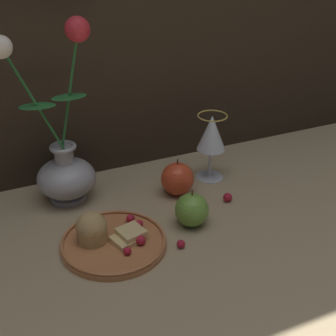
% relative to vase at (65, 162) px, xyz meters
% --- Properties ---
extents(ground_plane, '(2.40, 2.40, 0.00)m').
position_rel_vase_xyz_m(ground_plane, '(0.13, -0.14, -0.09)').
color(ground_plane, '#9E8966').
rests_on(ground_plane, ground).
extents(vase, '(0.18, 0.12, 0.38)m').
position_rel_vase_xyz_m(vase, '(0.00, 0.00, 0.00)').
color(vase, '#A3A3A8').
rests_on(vase, ground_plane).
extents(plate_with_pastries, '(0.20, 0.20, 0.07)m').
position_rel_vase_xyz_m(plate_with_pastries, '(0.03, -0.19, -0.07)').
color(plate_with_pastries, '#B77042').
rests_on(plate_with_pastries, ground_plane).
extents(wine_glass, '(0.07, 0.07, 0.16)m').
position_rel_vase_xyz_m(wine_glass, '(0.32, -0.04, 0.02)').
color(wine_glass, silver).
rests_on(wine_glass, ground_plane).
extents(apple_beside_vase, '(0.07, 0.07, 0.08)m').
position_rel_vase_xyz_m(apple_beside_vase, '(0.20, -0.19, -0.06)').
color(apple_beside_vase, '#669938').
rests_on(apple_beside_vase, ground_plane).
extents(apple_near_glass, '(0.07, 0.07, 0.08)m').
position_rel_vase_xyz_m(apple_near_glass, '(0.22, -0.08, -0.05)').
color(apple_near_glass, '#D14223').
rests_on(apple_near_glass, ground_plane).
extents(berry_near_plate, '(0.02, 0.02, 0.02)m').
position_rel_vase_xyz_m(berry_near_plate, '(0.15, -0.25, -0.08)').
color(berry_near_plate, '#AD192D').
rests_on(berry_near_plate, ground_plane).
extents(berry_front_center, '(0.02, 0.02, 0.02)m').
position_rel_vase_xyz_m(berry_front_center, '(0.31, -0.15, -0.08)').
color(berry_front_center, '#AD192D').
rests_on(berry_front_center, ground_plane).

